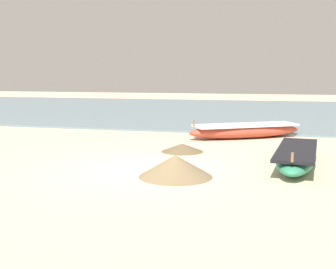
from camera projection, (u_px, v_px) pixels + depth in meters
ground at (142, 170)px, 9.82m from camera, size 80.00×80.00×0.00m
sea_water at (223, 111)px, 25.57m from camera, size 60.00×20.00×0.08m
fishing_boat_1 at (245, 130)px, 14.75m from camera, size 4.17×3.05×0.70m
fishing_boat_2 at (297, 156)px, 10.20m from camera, size 1.31×3.87×0.65m
debris_pile_0 at (182, 148)px, 12.15m from camera, size 1.41×1.41×0.24m
debris_pile_1 at (176, 166)px, 9.15m from camera, size 2.03×2.03×0.48m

